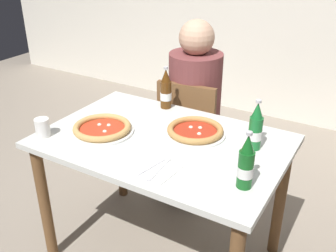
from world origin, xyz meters
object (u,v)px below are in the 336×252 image
object	(u,v)px
diner_seated	(194,115)
beer_bottle_left	(246,164)
dining_table_main	(163,159)
beer_bottle_center	(256,128)
pizza_marinara_far	(102,129)
beer_bottle_right	(166,91)
napkin_with_cutlery	(155,169)
chair_behind_table	(191,131)
pizza_margherita_near	(195,131)
paper_cup	(42,128)

from	to	relation	value
diner_seated	beer_bottle_left	distance (m)	1.09
dining_table_main	beer_bottle_center	size ratio (longest dim) A/B	4.86
pizza_marinara_far	beer_bottle_right	bearing A→B (deg)	74.76
pizza_marinara_far	napkin_with_cutlery	bearing A→B (deg)	-20.75
diner_seated	beer_bottle_right	xyz separation A→B (m)	(-0.03, -0.32, 0.27)
diner_seated	beer_bottle_left	xyz separation A→B (m)	(0.65, -0.84, 0.27)
chair_behind_table	beer_bottle_left	size ratio (longest dim) A/B	3.44
chair_behind_table	beer_bottle_center	distance (m)	0.82
beer_bottle_left	beer_bottle_center	world-z (taller)	same
beer_bottle_center	diner_seated	bearing A→B (deg)	137.94
pizza_marinara_far	napkin_with_cutlery	size ratio (longest dim) A/B	1.64
beer_bottle_right	beer_bottle_left	bearing A→B (deg)	-37.63
pizza_margherita_near	beer_bottle_left	bearing A→B (deg)	-38.84
beer_bottle_center	paper_cup	size ratio (longest dim) A/B	2.60
pizza_marinara_far	beer_bottle_left	xyz separation A→B (m)	(0.79, -0.08, 0.08)
dining_table_main	beer_bottle_right	xyz separation A→B (m)	(-0.19, 0.34, 0.22)
dining_table_main	beer_bottle_center	bearing A→B (deg)	18.64
beer_bottle_right	chair_behind_table	bearing A→B (deg)	82.17
diner_seated	beer_bottle_center	bearing A→B (deg)	-42.06
paper_cup	beer_bottle_left	bearing A→B (deg)	5.63
paper_cup	dining_table_main	bearing A→B (deg)	27.64
napkin_with_cutlery	paper_cup	world-z (taller)	paper_cup
pizza_marinara_far	napkin_with_cutlery	xyz separation A→B (m)	(0.42, -0.16, -0.02)
napkin_with_cutlery	beer_bottle_center	bearing A→B (deg)	52.70
pizza_margherita_near	napkin_with_cutlery	xyz separation A→B (m)	(-0.00, -0.38, -0.02)
napkin_with_cutlery	paper_cup	distance (m)	0.65
chair_behind_table	beer_bottle_left	xyz separation A→B (m)	(0.64, -0.79, 0.37)
beer_bottle_left	beer_bottle_right	distance (m)	0.85
chair_behind_table	paper_cup	size ratio (longest dim) A/B	8.95
diner_seated	beer_bottle_right	world-z (taller)	diner_seated
pizza_marinara_far	napkin_with_cutlery	distance (m)	0.45
beer_bottle_right	diner_seated	bearing A→B (deg)	84.75
pizza_marinara_far	beer_bottle_right	world-z (taller)	beer_bottle_right
diner_seated	beer_bottle_left	size ratio (longest dim) A/B	4.89
chair_behind_table	paper_cup	xyz separation A→B (m)	(-0.38, -0.89, 0.32)
dining_table_main	chair_behind_table	xyz separation A→B (m)	(-0.15, 0.61, -0.15)
chair_behind_table	paper_cup	world-z (taller)	chair_behind_table
beer_bottle_left	beer_bottle_center	size ratio (longest dim) A/B	1.00
diner_seated	beer_bottle_center	distance (m)	0.82
pizza_marinara_far	paper_cup	size ratio (longest dim) A/B	3.39
chair_behind_table	diner_seated	distance (m)	0.11
beer_bottle_left	dining_table_main	bearing A→B (deg)	160.00
dining_table_main	paper_cup	distance (m)	0.62
chair_behind_table	beer_bottle_center	xyz separation A→B (m)	(0.57, -0.47, 0.37)
napkin_with_cutlery	dining_table_main	bearing A→B (deg)	114.51
chair_behind_table	napkin_with_cutlery	world-z (taller)	chair_behind_table
diner_seated	paper_cup	world-z (taller)	diner_seated
napkin_with_cutlery	paper_cup	xyz separation A→B (m)	(-0.65, -0.02, 0.04)
pizza_marinara_far	napkin_with_cutlery	world-z (taller)	pizza_marinara_far
chair_behind_table	beer_bottle_right	distance (m)	0.46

